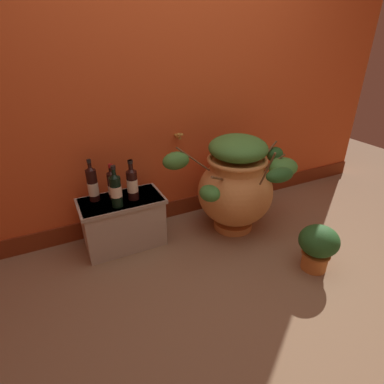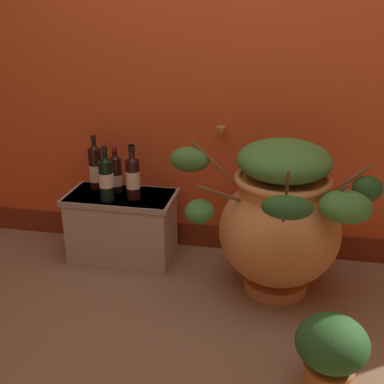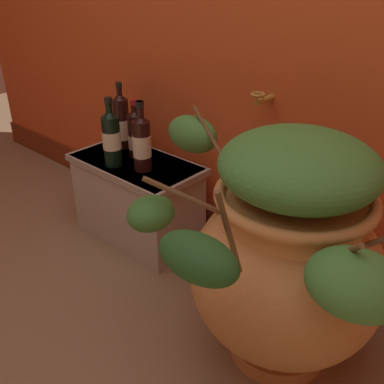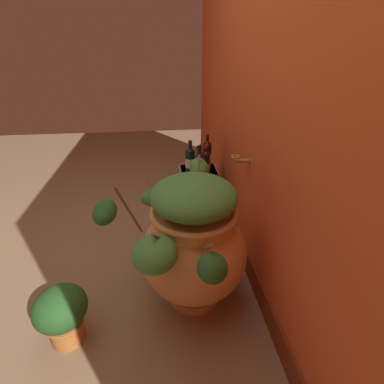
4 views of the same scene
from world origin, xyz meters
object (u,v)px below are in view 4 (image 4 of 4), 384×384
(wine_bottle_right, at_px, (206,163))
(potted_shrub, at_px, (62,313))
(terracotta_urn, at_px, (192,242))
(wine_bottle_middle, at_px, (190,161))
(wine_bottle_back, at_px, (207,155))
(wine_bottle_left, at_px, (199,167))

(wine_bottle_right, height_order, potted_shrub, wine_bottle_right)
(terracotta_urn, distance_m, wine_bottle_middle, 0.97)
(terracotta_urn, relative_size, wine_bottle_middle, 3.43)
(wine_bottle_back, xyz_separation_m, potted_shrub, (1.31, -0.96, -0.34))
(wine_bottle_middle, relative_size, wine_bottle_right, 1.14)
(wine_bottle_left, relative_size, wine_bottle_middle, 0.99)
(wine_bottle_middle, bearing_deg, wine_bottle_right, 87.10)
(potted_shrub, bearing_deg, terracotta_urn, 107.62)
(wine_bottle_left, bearing_deg, wine_bottle_middle, -157.43)
(wine_bottle_right, distance_m, potted_shrub, 1.53)
(wine_bottle_right, bearing_deg, potted_shrub, -38.46)
(terracotta_urn, relative_size, wine_bottle_left, 3.45)
(wine_bottle_middle, xyz_separation_m, wine_bottle_back, (-0.13, 0.17, -0.00))
(terracotta_urn, distance_m, wine_bottle_left, 0.84)
(terracotta_urn, distance_m, wine_bottle_right, 0.98)
(wine_bottle_middle, height_order, wine_bottle_back, wine_bottle_back)
(wine_bottle_left, bearing_deg, wine_bottle_back, 157.22)
(terracotta_urn, bearing_deg, wine_bottle_left, 169.80)
(wine_bottle_right, bearing_deg, wine_bottle_middle, -92.90)
(wine_bottle_right, bearing_deg, terracotta_urn, -13.39)
(wine_bottle_middle, distance_m, wine_bottle_right, 0.14)
(terracotta_urn, xyz_separation_m, wine_bottle_back, (-1.08, 0.26, 0.12))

